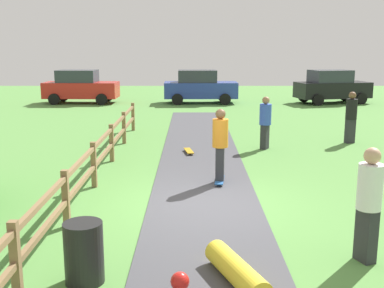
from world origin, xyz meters
name	(u,v)px	position (x,y,z in m)	size (l,w,h in m)	color
ground_plane	(204,204)	(0.00, 0.00, 0.00)	(60.00, 60.00, 0.00)	#568E42
asphalt_path	(204,204)	(0.00, 0.00, 0.01)	(2.40, 28.00, 0.02)	#47474C
wooden_fence	(81,174)	(-2.60, 0.00, 0.67)	(0.12, 18.12, 1.10)	olive
trash_bin	(83,253)	(-1.80, -3.40, 0.45)	(0.56, 0.56, 0.90)	black
skater_riding	(220,142)	(0.42, 1.57, 1.04)	(0.42, 0.82, 1.83)	#265999
skater_fallen	(231,272)	(0.30, -3.49, 0.20)	(1.36, 1.50, 0.36)	yellow
skateboard_loose	(188,151)	(-0.36, 4.88, 0.09)	(0.34, 0.82, 0.08)	#BF8C19
bystander_white	(368,199)	(2.46, -2.72, 1.02)	(0.49, 0.49, 1.83)	#2D2D33
bystander_blue	(265,120)	(2.11, 5.56, 0.95)	(0.52, 0.52, 1.72)	#2D2D33
bystander_black	(351,115)	(5.21, 6.53, 0.98)	(0.50, 0.50, 1.78)	#2D2D33
parked_car_red	(80,87)	(-6.75, 18.07, 0.96)	(4.24, 2.09, 1.92)	red
parked_car_blue	(199,87)	(0.19, 18.07, 0.96)	(4.23, 2.07, 1.92)	#283D99
parked_car_black	(331,87)	(7.86, 18.06, 0.96)	(4.47, 2.69, 1.92)	black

